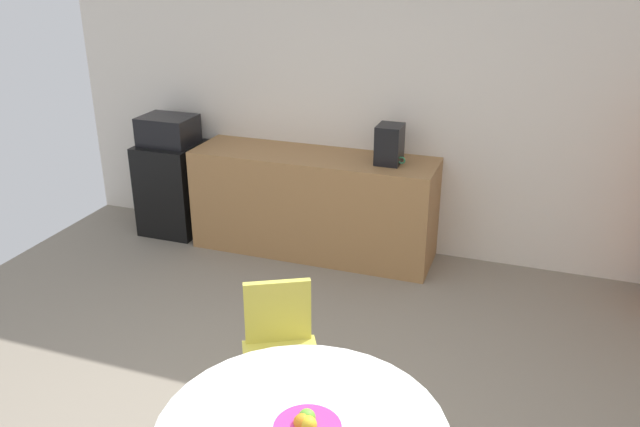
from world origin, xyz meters
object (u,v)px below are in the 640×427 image
(microwave, at_px, (168,130))
(coffee_maker, at_px, (389,144))
(mug_white, at_px, (395,160))
(mini_fridge, at_px, (173,188))
(chair_yellow, at_px, (280,338))

(microwave, height_order, coffee_maker, coffee_maker)
(microwave, height_order, mug_white, microwave)
(mini_fridge, bearing_deg, chair_yellow, -46.94)
(microwave, bearing_deg, coffee_maker, 0.00)
(coffee_maker, bearing_deg, microwave, 180.00)
(chair_yellow, bearing_deg, microwave, 133.06)
(mug_white, relative_size, coffee_maker, 0.40)
(microwave, xyz_separation_m, chair_yellow, (1.99, -2.13, -0.46))
(microwave, distance_m, mug_white, 2.14)
(mug_white, bearing_deg, microwave, 178.65)
(mug_white, height_order, coffee_maker, coffee_maker)
(chair_yellow, relative_size, mug_white, 6.43)
(mug_white, xyz_separation_m, coffee_maker, (-0.06, 0.05, 0.11))
(mini_fridge, xyz_separation_m, mug_white, (2.13, -0.05, 0.52))
(mini_fridge, height_order, chair_yellow, mini_fridge)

